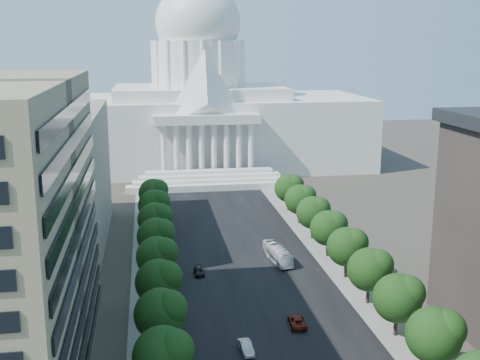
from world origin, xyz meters
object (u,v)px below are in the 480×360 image
car_red (297,321)px  car_dark_b (199,271)px  car_silver (246,348)px  city_bus (278,254)px

car_red → car_dark_b: car_red is taller
car_silver → car_red: bearing=32.5°
car_red → city_bus: size_ratio=0.47×
car_red → car_silver: bearing=41.3°
car_red → city_bus: (3.08, 28.95, 0.87)m
car_red → car_dark_b: bearing=-56.2°
car_red → car_dark_b: size_ratio=1.21×
car_red → car_dark_b: (-13.69, 24.06, -0.11)m
car_red → city_bus: city_bus is taller
car_red → city_bus: bearing=-91.9°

